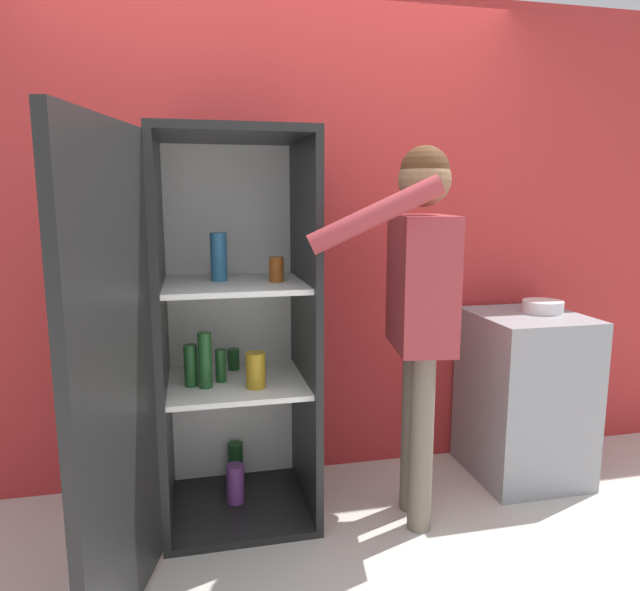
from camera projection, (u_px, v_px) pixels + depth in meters
ground_plane at (319, 579)px, 2.28m from camera, size 12.00×12.00×0.00m
wall_back at (278, 243)px, 3.01m from camera, size 7.00×0.06×2.55m
refrigerator at (213, 339)px, 2.54m from camera, size 0.92×1.34×1.80m
person at (419, 288)px, 2.54m from camera, size 0.71×0.56×1.73m
counter at (524, 395)px, 3.10m from camera, size 0.55×0.59×0.90m
bowl at (543, 306)px, 3.07m from camera, size 0.21×0.21×0.06m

